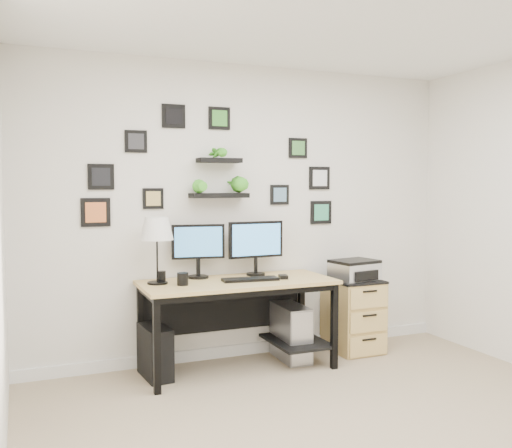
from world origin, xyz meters
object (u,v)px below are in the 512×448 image
printer (355,270)px  monitor_left (198,247)px  pc_tower_black (155,352)px  table_lamp (157,230)px  monitor_right (256,243)px  pc_tower_grey (291,332)px  desk (240,294)px  mug (183,279)px  file_cabinet (353,315)px

printer → monitor_left: bearing=173.2°
monitor_left → pc_tower_black: 0.93m
table_lamp → monitor_right: bearing=6.0°
pc_tower_grey → pc_tower_black: bearing=-179.7°
desk → monitor_right: monitor_right is taller
desk → mug: mug is taller
monitor_left → file_cabinet: 1.61m
desk → pc_tower_grey: size_ratio=3.23×
file_cabinet → monitor_right: bearing=173.9°
monitor_left → printer: size_ratio=1.03×
monitor_right → mug: monitor_right is taller
table_lamp → pc_tower_black: bearing=-137.9°
pc_tower_black → table_lamp: bearing=37.4°
monitor_right → monitor_left: bearing=175.4°
desk → file_cabinet: (1.15, 0.06, -0.29)m
monitor_left → pc_tower_grey: 1.12m
monitor_left → mug: monitor_left is taller
table_lamp → mug: size_ratio=5.35×
monitor_right → pc_tower_grey: (0.28, -0.12, -0.79)m
pc_tower_grey → table_lamp: bearing=178.8°
table_lamp → file_cabinet: table_lamp is taller
desk → table_lamp: bearing=174.6°
mug → pc_tower_black: mug is taller
printer → monitor_right: bearing=172.0°
monitor_left → pc_tower_grey: monitor_left is taller
file_cabinet → printer: 0.43m
pc_tower_black → monitor_left: bearing=17.0°
table_lamp → pc_tower_black: 0.97m
monitor_left → monitor_right: 0.51m
monitor_left → table_lamp: size_ratio=0.85×
monitor_left → mug: 0.42m
desk → monitor_right: size_ratio=3.13×
desk → table_lamp: (-0.68, 0.06, 0.55)m
table_lamp → file_cabinet: 2.02m
monitor_right → table_lamp: table_lamp is taller
desk → printer: size_ratio=3.58×
mug → monitor_left: bearing=52.5°
monitor_right → mug: bearing=-161.8°
pc_tower_grey → printer: (0.64, -0.01, 0.52)m
mug → printer: size_ratio=0.22×
desk → monitor_left: (-0.30, 0.20, 0.39)m
mug → file_cabinet: mug is taller
file_cabinet → desk: bearing=-177.1°
file_cabinet → pc_tower_black: bearing=-179.3°
desk → file_cabinet: bearing=2.9°
monitor_right → desk: bearing=-143.1°
pc_tower_grey → printer: 0.83m
pc_tower_grey → file_cabinet: bearing=1.6°
monitor_left → pc_tower_black: (-0.42, -0.17, -0.81)m
mug → pc_tower_grey: mug is taller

